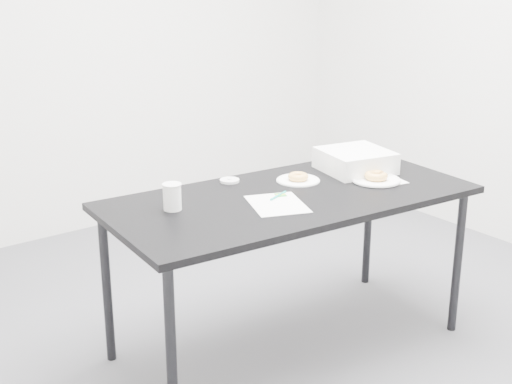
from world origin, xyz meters
TOP-DOWN VIEW (x-y plane):
  - floor at (0.00, 0.00)m, footprint 4.00×4.00m
  - wall_back at (0.00, 2.00)m, footprint 4.00×0.02m
  - table at (-0.00, -0.06)m, footprint 1.75×0.93m
  - scorecard at (-0.14, -0.13)m, footprint 0.32×0.35m
  - logo_patch at (-0.05, -0.05)m, footprint 0.06×0.06m
  - pen at (-0.07, -0.06)m, footprint 0.13×0.06m
  - napkin at (0.49, -0.18)m, footprint 0.20×0.20m
  - plate_near at (0.46, -0.16)m, footprint 0.24×0.24m
  - donut_near at (0.46, -0.16)m, footprint 0.14×0.14m
  - plate_far at (0.16, 0.07)m, footprint 0.21×0.21m
  - donut_far at (0.16, 0.07)m, footprint 0.10×0.10m
  - coffee_cup at (-0.54, 0.08)m, footprint 0.08×0.08m
  - cup_lid at (-0.11, 0.26)m, footprint 0.09×0.09m
  - bakery_box at (0.50, 0.03)m, footprint 0.38×0.38m

SIDE VIEW (x-z plane):
  - floor at x=0.00m, z-range 0.00..0.00m
  - table at x=0.00m, z-range 0.33..1.10m
  - scorecard at x=-0.14m, z-range 0.77..0.77m
  - napkin at x=0.49m, z-range 0.77..0.78m
  - plate_far at x=0.16m, z-range 0.77..0.78m
  - logo_patch at x=-0.05m, z-range 0.77..0.78m
  - plate_near at x=0.46m, z-range 0.78..0.78m
  - cup_lid at x=-0.11m, z-range 0.77..0.78m
  - pen at x=-0.07m, z-range 0.77..0.78m
  - donut_far at x=0.16m, z-range 0.78..0.81m
  - donut_near at x=0.46m, z-range 0.78..0.82m
  - bakery_box at x=0.50m, z-range 0.77..0.88m
  - coffee_cup at x=-0.54m, z-range 0.77..0.89m
  - wall_back at x=0.00m, z-range 0.00..2.70m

